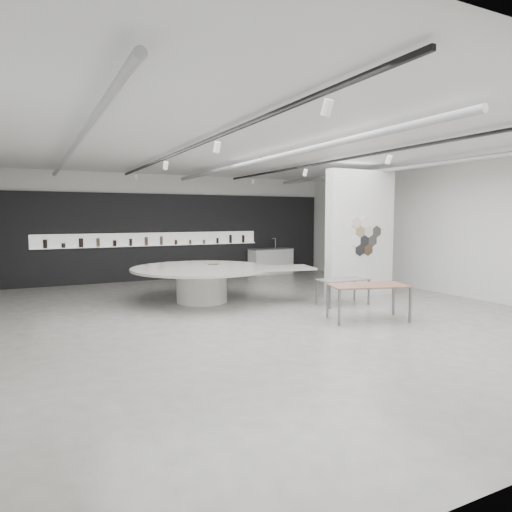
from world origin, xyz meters
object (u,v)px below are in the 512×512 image
sample_table_stone (343,281)px  kitchen_counter (271,261)px  partition_column (360,234)px  sample_table_wood (368,287)px  display_island (205,279)px

sample_table_stone → kitchen_counter: kitchen_counter is taller
partition_column → sample_table_stone: (-1.27, -0.89, -1.18)m
sample_table_wood → kitchen_counter: 8.36m
sample_table_wood → partition_column: bearing=53.8°
display_island → sample_table_wood: size_ratio=2.70×
kitchen_counter → display_island: bearing=-139.7°
display_island → kitchen_counter: bearing=56.6°
partition_column → sample_table_wood: (-1.88, -2.57, -1.06)m
display_island → sample_table_stone: size_ratio=3.84×
sample_table_wood → sample_table_stone: bearing=70.1°
partition_column → sample_table_stone: partition_column is taller
display_island → sample_table_stone: (3.07, -1.98, -0.00)m
display_island → sample_table_wood: (2.46, -3.66, 0.12)m
sample_table_wood → display_island: bearing=124.0°
partition_column → display_island: bearing=165.9°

